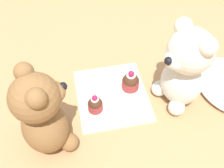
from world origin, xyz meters
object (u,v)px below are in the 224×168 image
at_px(teddy_bear_cream, 184,68).
at_px(cupcake_near_cream_bear, 131,82).
at_px(cupcake_near_tan_bear, 95,104).
at_px(teddy_bear_tan, 43,115).

relative_size(teddy_bear_cream, cupcake_near_cream_bear, 3.74).
xyz_separation_m(cupcake_near_cream_bear, cupcake_near_tan_bear, (0.06, -0.12, -0.00)).
bearing_deg(cupcake_near_tan_bear, cupcake_near_cream_bear, 116.76).
distance_m(teddy_bear_cream, cupcake_near_tan_bear, 0.28).
distance_m(cupcake_near_cream_bear, cupcake_near_tan_bear, 0.14).
bearing_deg(cupcake_near_cream_bear, teddy_bear_tan, -61.85).
bearing_deg(teddy_bear_cream, teddy_bear_tan, -98.32).
bearing_deg(teddy_bear_tan, cupcake_near_cream_bear, -79.51).
relative_size(cupcake_near_cream_bear, cupcake_near_tan_bear, 1.16).
bearing_deg(teddy_bear_cream, cupcake_near_tan_bear, -109.84).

